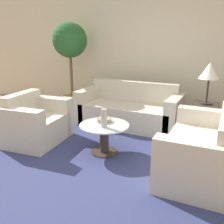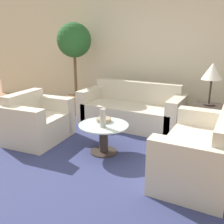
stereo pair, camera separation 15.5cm
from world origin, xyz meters
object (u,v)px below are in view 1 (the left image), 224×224
Objects in this scene: armchair at (35,124)px; vase at (104,118)px; table_lamp at (210,72)px; potted_plant at (70,51)px; loveseat at (204,151)px; bowl at (104,120)px; sofa_main at (130,111)px; coffee_table at (104,135)px.

vase is at bearing -96.32° from armchair.
potted_plant reaches higher than table_lamp.
potted_plant is (-2.82, 0.23, 0.26)m from table_lamp.
bowl is (-1.41, 0.06, 0.18)m from loveseat.
sofa_main is 1.32m from coffee_table.
armchair reaches higher than coffee_table.
sofa_main is at bearing 96.15° from coffee_table.
loveseat is at bearing -83.79° from table_lamp.
bowl is (-1.27, -1.21, -0.63)m from table_lamp.
loveseat reaches higher than armchair.
loveseat is at bearing -92.76° from armchair.
vase is at bearing -62.16° from bowl.
bowl is (1.56, -1.44, -0.89)m from potted_plant.
bowl is at bearing 117.84° from vase.
sofa_main reaches higher than bowl.
table_lamp is at bearing 43.67° from bowl.
table_lamp reaches higher than armchair.
loveseat is at bearing -40.44° from sofa_main.
sofa_main is at bearing -179.68° from table_lamp.
loveseat is 1.42m from bowl.
sofa_main is at bearing -131.10° from loveseat.
bowl reaches higher than coffee_table.
bowl is (-0.11, 0.21, -0.10)m from vase.
armchair is 1.18m from bowl.
potted_plant is 8.99× the size of bowl.
table_lamp reaches higher than coffee_table.
sofa_main is 1.76m from armchair.
sofa_main is 2.83× the size of table_lamp.
armchair is (-1.07, -1.40, 0.01)m from sofa_main.
armchair is 2.56m from loveseat.
potted_plant is (-0.41, 1.64, 1.06)m from armchair.
armchair is at bearing -149.69° from table_lamp.
coffee_table is 1.05× the size of table_lamp.
bowl is at bearing -86.19° from sofa_main.
loveseat is 3.49m from potted_plant.
armchair is at bearing -127.20° from sofa_main.
bowl is at bearing -85.86° from armchair.
potted_plant is at bearing 170.74° from sofa_main.
loveseat reaches higher than bowl.
table_lamp is 0.35× the size of potted_plant.
armchair is 2.00m from potted_plant.
potted_plant is at bearing 137.13° from bowl.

